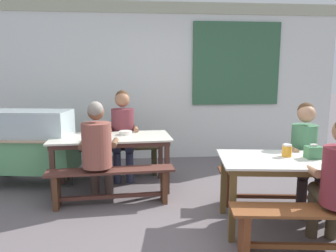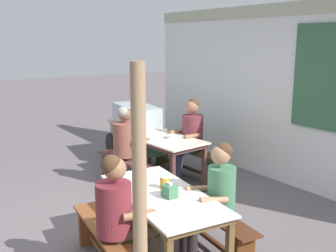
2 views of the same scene
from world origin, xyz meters
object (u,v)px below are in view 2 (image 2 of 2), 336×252
at_px(dining_table_near, 162,200).
at_px(person_right_near_table, 214,195).
at_px(food_cart, 136,129).
at_px(soup_bowl, 172,137).
at_px(bench_near_back, 208,222).
at_px(person_near_front, 121,210).
at_px(person_left_back_turned, 128,141).
at_px(tissue_box, 169,191).
at_px(person_center_facing, 190,133).
at_px(bench_far_front, 130,170).
at_px(bench_far_back, 185,157).
at_px(condiment_jar, 164,182).
at_px(bench_near_front, 110,246).
at_px(dining_table_far, 159,141).
at_px(wooden_support_post, 140,224).

height_order(dining_table_near, person_right_near_table, person_right_near_table).
distance_m(food_cart, soup_bowl, 1.38).
height_order(bench_near_back, person_near_front, person_near_front).
xyz_separation_m(person_near_front, person_left_back_turned, (-2.19, 1.32, 0.00)).
height_order(food_cart, tissue_box, food_cart).
height_order(dining_table_near, food_cart, food_cart).
relative_size(person_near_front, person_left_back_turned, 0.99).
distance_m(dining_table_near, person_center_facing, 2.63).
xyz_separation_m(person_right_near_table, soup_bowl, (-2.10, 0.99, 0.06)).
bearing_deg(bench_far_front, bench_far_back, 93.74).
bearing_deg(condiment_jar, bench_near_front, -87.02).
relative_size(bench_far_back, tissue_box, 10.53).
distance_m(bench_far_back, person_near_front, 3.23).
bearing_deg(person_right_near_table, dining_table_near, -122.39).
bearing_deg(dining_table_near, bench_far_back, 137.09).
relative_size(person_center_facing, soup_bowl, 7.45).
height_order(dining_table_far, person_left_back_turned, person_left_back_turned).
relative_size(food_cart, condiment_jar, 13.39).
relative_size(bench_near_front, tissue_box, 10.82).
bearing_deg(dining_table_near, bench_near_back, 82.57).
distance_m(bench_far_back, bench_near_front, 3.15).
height_order(person_center_facing, soup_bowl, person_center_facing).
bearing_deg(person_center_facing, person_near_front, -50.59).
xyz_separation_m(dining_table_near, bench_far_back, (-2.04, 1.90, -0.38)).
distance_m(bench_far_back, bench_far_front, 1.13).
bearing_deg(bench_far_back, bench_far_front, -86.26).
bearing_deg(bench_near_back, food_cart, 162.26).
bearing_deg(dining_table_near, person_right_near_table, 57.61).
distance_m(person_center_facing, tissue_box, 2.71).
bearing_deg(bench_far_front, person_center_facing, 84.68).
xyz_separation_m(bench_near_front, tissue_box, (0.19, 0.57, 0.50)).
distance_m(bench_far_front, person_center_facing, 1.18).
height_order(bench_near_front, food_cart, food_cart).
bearing_deg(bench_far_front, bench_near_front, -35.03).
distance_m(bench_far_front, condiment_jar, 2.03).
bearing_deg(dining_table_far, person_left_back_turned, -102.74).
relative_size(dining_table_near, person_near_front, 1.36).
relative_size(person_near_front, tissue_box, 8.49).
bearing_deg(dining_table_far, bench_near_front, -44.45).
height_order(food_cart, wooden_support_post, wooden_support_post).
distance_m(bench_far_back, soup_bowl, 0.70).
distance_m(dining_table_near, soup_bowl, 2.32).
bearing_deg(bench_far_front, condiment_jar, -19.62).
height_order(dining_table_far, dining_table_near, same).
bearing_deg(bench_far_back, condiment_jar, -42.88).
relative_size(bench_near_back, bench_near_front, 0.96).
height_order(dining_table_far, soup_bowl, soup_bowl).
xyz_separation_m(bench_near_front, person_left_back_turned, (-2.05, 1.37, 0.42)).
xyz_separation_m(bench_near_front, wooden_support_post, (1.11, -0.33, 0.77)).
height_order(bench_far_back, bench_near_front, same).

